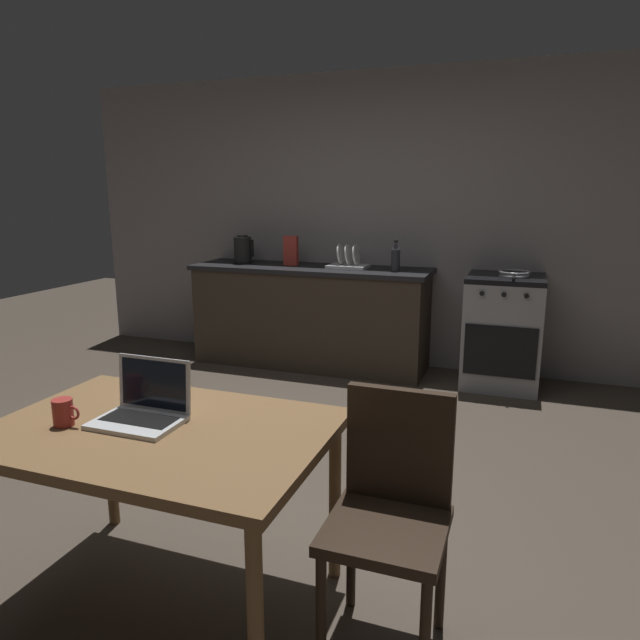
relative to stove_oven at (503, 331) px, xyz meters
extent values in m
plane|color=#473D33|center=(-1.19, -2.24, -0.46)|extent=(12.00, 12.00, 0.00)
cube|color=gray|center=(-0.89, 0.35, 0.84)|extent=(6.40, 0.10, 2.60)
cube|color=#382D23|center=(-1.68, 0.00, -0.02)|extent=(2.10, 0.60, 0.87)
cube|color=black|center=(-1.68, 0.00, 0.44)|extent=(2.16, 0.64, 0.04)
cube|color=gray|center=(0.00, 0.00, -0.02)|extent=(0.60, 0.60, 0.87)
cube|color=black|center=(0.00, 0.00, 0.44)|extent=(0.60, 0.60, 0.04)
cube|color=black|center=(0.00, -0.30, -0.09)|extent=(0.54, 0.01, 0.40)
cylinder|color=black|center=(-0.16, -0.31, 0.36)|extent=(0.04, 0.02, 0.04)
cylinder|color=black|center=(0.00, -0.31, 0.36)|extent=(0.04, 0.02, 0.04)
cylinder|color=black|center=(0.16, -0.31, 0.36)|extent=(0.04, 0.02, 0.04)
cube|color=brown|center=(-1.08, -3.13, 0.25)|extent=(1.25, 0.85, 0.04)
cylinder|color=brown|center=(-0.52, -3.50, -0.11)|extent=(0.05, 0.05, 0.69)
cylinder|color=brown|center=(-1.64, -2.77, -0.11)|extent=(0.05, 0.05, 0.69)
cylinder|color=brown|center=(-0.52, -2.77, -0.11)|extent=(0.05, 0.05, 0.69)
cube|color=#2D2116|center=(-0.23, -3.09, 0.01)|extent=(0.40, 0.40, 0.04)
cube|color=#2D2116|center=(-0.23, -2.91, 0.24)|extent=(0.38, 0.04, 0.42)
cylinder|color=#2D2116|center=(-0.40, -3.26, -0.23)|extent=(0.04, 0.04, 0.44)
cylinder|color=#2D2116|center=(-0.40, -2.92, -0.23)|extent=(0.04, 0.04, 0.44)
cylinder|color=#2D2116|center=(-0.06, -2.92, -0.23)|extent=(0.04, 0.04, 0.44)
cube|color=silver|center=(-1.17, -3.14, 0.28)|extent=(0.32, 0.22, 0.02)
cube|color=black|center=(-1.17, -3.13, 0.29)|extent=(0.28, 0.12, 0.00)
cube|color=silver|center=(-1.17, -3.02, 0.39)|extent=(0.32, 0.02, 0.21)
cube|color=black|center=(-1.17, -3.03, 0.39)|extent=(0.29, 0.02, 0.18)
cylinder|color=black|center=(-2.35, 0.00, 0.47)|extent=(0.17, 0.17, 0.02)
cylinder|color=black|center=(-2.35, 0.00, 0.59)|extent=(0.16, 0.16, 0.23)
cylinder|color=black|center=(-2.35, 0.00, 0.71)|extent=(0.10, 0.10, 0.02)
cube|color=black|center=(-2.26, 0.00, 0.60)|extent=(0.02, 0.02, 0.16)
cylinder|color=#2D2D33|center=(-0.89, -0.05, 0.55)|extent=(0.07, 0.07, 0.18)
cone|color=#2D2D33|center=(-0.89, -0.05, 0.67)|extent=(0.07, 0.07, 0.06)
cylinder|color=black|center=(-0.89, -0.05, 0.71)|extent=(0.03, 0.03, 0.02)
cylinder|color=gray|center=(0.06, -0.02, 0.46)|extent=(0.24, 0.24, 0.01)
torus|color=gray|center=(0.06, -0.02, 0.49)|extent=(0.25, 0.25, 0.02)
cylinder|color=black|center=(0.06, -0.23, 0.48)|extent=(0.02, 0.18, 0.02)
cylinder|color=#9E2D28|center=(-1.42, -3.24, 0.32)|extent=(0.07, 0.07, 0.10)
torus|color=#9E2D28|center=(-1.37, -3.24, 0.33)|extent=(0.05, 0.01, 0.05)
cube|color=#B2382D|center=(-1.88, 0.02, 0.59)|extent=(0.13, 0.05, 0.27)
cube|color=silver|center=(-1.33, 0.00, 0.47)|extent=(0.34, 0.26, 0.03)
cylinder|color=white|center=(-1.40, 0.00, 0.58)|extent=(0.04, 0.18, 0.18)
cylinder|color=white|center=(-1.33, 0.00, 0.58)|extent=(0.04, 0.18, 0.18)
cylinder|color=white|center=(-1.26, 0.00, 0.58)|extent=(0.04, 0.18, 0.18)
camera|label=1|loc=(0.15, -4.79, 1.12)|focal=32.26mm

